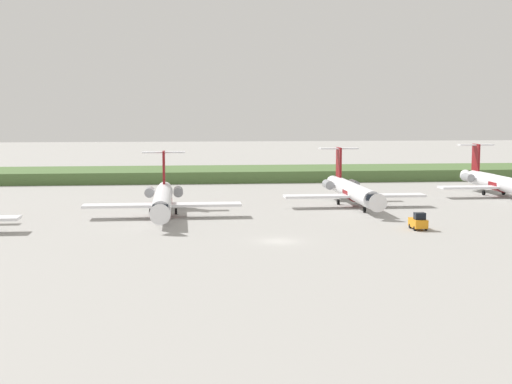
# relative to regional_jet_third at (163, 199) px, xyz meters

# --- Properties ---
(ground_plane) EXTENTS (500.00, 500.00, 0.00)m
(ground_plane) POSITION_rel_regional_jet_third_xyz_m (14.15, 7.53, -2.54)
(ground_plane) COLOR #9E9B96
(grass_berm) EXTENTS (320.00, 20.00, 2.47)m
(grass_berm) POSITION_rel_regional_jet_third_xyz_m (14.15, 56.57, -1.30)
(grass_berm) COLOR #4C6B38
(grass_berm) RESTS_ON ground
(regional_jet_third) EXTENTS (22.81, 31.00, 9.00)m
(regional_jet_third) POSITION_rel_regional_jet_third_xyz_m (0.00, 0.00, 0.00)
(regional_jet_third) COLOR white
(regional_jet_third) RESTS_ON ground
(regional_jet_fourth) EXTENTS (22.81, 31.00, 9.00)m
(regional_jet_fourth) POSITION_rel_regional_jet_third_xyz_m (30.39, 8.47, 0.00)
(regional_jet_fourth) COLOR white
(regional_jet_fourth) RESTS_ON ground
(regional_jet_fifth) EXTENTS (22.81, 31.00, 9.00)m
(regional_jet_fifth) POSITION_rel_regional_jet_third_xyz_m (59.84, 19.10, 0.00)
(regional_jet_fifth) COLOR white
(regional_jet_fifth) RESTS_ON ground
(baggage_tug) EXTENTS (1.72, 3.20, 2.30)m
(baggage_tug) POSITION_rel_regional_jet_third_xyz_m (33.44, -15.77, -1.53)
(baggage_tug) COLOR orange
(baggage_tug) RESTS_ON ground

